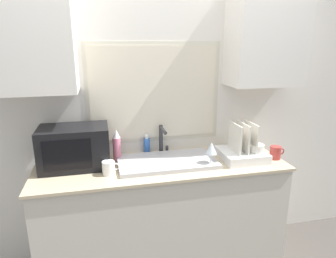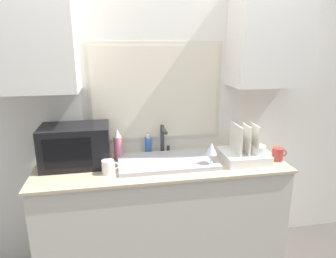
{
  "view_description": "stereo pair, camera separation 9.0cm",
  "coord_description": "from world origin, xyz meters",
  "px_view_note": "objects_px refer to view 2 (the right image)",
  "views": [
    {
      "loc": [
        -0.43,
        -1.76,
        1.79
      ],
      "look_at": [
        0.04,
        0.26,
        1.19
      ],
      "focal_mm": 32.0,
      "sensor_mm": 36.0,
      "label": 1
    },
    {
      "loc": [
        -0.34,
        -1.78,
        1.79
      ],
      "look_at": [
        0.04,
        0.26,
        1.19
      ],
      "focal_mm": 32.0,
      "sensor_mm": 36.0,
      "label": 2
    }
  ],
  "objects_px": {
    "faucet": "(163,137)",
    "wine_glass": "(211,149)",
    "mug_near_sink": "(108,167)",
    "soap_bottle": "(148,145)",
    "dish_rack": "(244,152)",
    "spray_bottle": "(118,145)",
    "microwave": "(76,146)"
  },
  "relations": [
    {
      "from": "wine_glass",
      "to": "dish_rack",
      "type": "bearing_deg",
      "value": 15.03
    },
    {
      "from": "dish_rack",
      "to": "mug_near_sink",
      "type": "xyz_separation_m",
      "value": [
        -1.03,
        -0.05,
        -0.02
      ]
    },
    {
      "from": "faucet",
      "to": "mug_near_sink",
      "type": "xyz_separation_m",
      "value": [
        -0.44,
        -0.3,
        -0.1
      ]
    },
    {
      "from": "faucet",
      "to": "dish_rack",
      "type": "bearing_deg",
      "value": -22.41
    },
    {
      "from": "mug_near_sink",
      "to": "dish_rack",
      "type": "bearing_deg",
      "value": 2.91
    },
    {
      "from": "mug_near_sink",
      "to": "soap_bottle",
      "type": "bearing_deg",
      "value": 47.12
    },
    {
      "from": "spray_bottle",
      "to": "mug_near_sink",
      "type": "relative_size",
      "value": 2.02
    },
    {
      "from": "soap_bottle",
      "to": "spray_bottle",
      "type": "bearing_deg",
      "value": -159.23
    },
    {
      "from": "microwave",
      "to": "faucet",
      "type": "bearing_deg",
      "value": 9.14
    },
    {
      "from": "soap_bottle",
      "to": "faucet",
      "type": "bearing_deg",
      "value": -22.27
    },
    {
      "from": "dish_rack",
      "to": "spray_bottle",
      "type": "xyz_separation_m",
      "value": [
        -0.96,
        0.2,
        0.05
      ]
    },
    {
      "from": "faucet",
      "to": "spray_bottle",
      "type": "bearing_deg",
      "value": -172.97
    },
    {
      "from": "faucet",
      "to": "microwave",
      "type": "relative_size",
      "value": 0.49
    },
    {
      "from": "dish_rack",
      "to": "wine_glass",
      "type": "height_order",
      "value": "dish_rack"
    },
    {
      "from": "faucet",
      "to": "dish_rack",
      "type": "height_order",
      "value": "dish_rack"
    },
    {
      "from": "faucet",
      "to": "wine_glass",
      "type": "relative_size",
      "value": 1.28
    },
    {
      "from": "spray_bottle",
      "to": "wine_glass",
      "type": "xyz_separation_m",
      "value": [
        0.66,
        -0.28,
        0.02
      ]
    },
    {
      "from": "soap_bottle",
      "to": "wine_glass",
      "type": "relative_size",
      "value": 0.85
    },
    {
      "from": "wine_glass",
      "to": "faucet",
      "type": "bearing_deg",
      "value": 132.57
    },
    {
      "from": "faucet",
      "to": "wine_glass",
      "type": "distance_m",
      "value": 0.44
    },
    {
      "from": "faucet",
      "to": "microwave",
      "type": "height_order",
      "value": "microwave"
    },
    {
      "from": "microwave",
      "to": "wine_glass",
      "type": "xyz_separation_m",
      "value": [
        0.97,
        -0.22,
        -0.01
      ]
    },
    {
      "from": "soap_bottle",
      "to": "wine_glass",
      "type": "xyz_separation_m",
      "value": [
        0.42,
        -0.37,
        0.07
      ]
    },
    {
      "from": "microwave",
      "to": "mug_near_sink",
      "type": "xyz_separation_m",
      "value": [
        0.23,
        -0.19,
        -0.1
      ]
    },
    {
      "from": "microwave",
      "to": "wine_glass",
      "type": "height_order",
      "value": "microwave"
    },
    {
      "from": "mug_near_sink",
      "to": "wine_glass",
      "type": "bearing_deg",
      "value": -2.08
    },
    {
      "from": "dish_rack",
      "to": "faucet",
      "type": "bearing_deg",
      "value": 157.59
    },
    {
      "from": "microwave",
      "to": "soap_bottle",
      "type": "distance_m",
      "value": 0.58
    },
    {
      "from": "microwave",
      "to": "spray_bottle",
      "type": "xyz_separation_m",
      "value": [
        0.3,
        0.06,
        -0.03
      ]
    },
    {
      "from": "soap_bottle",
      "to": "wine_glass",
      "type": "height_order",
      "value": "wine_glass"
    },
    {
      "from": "dish_rack",
      "to": "soap_bottle",
      "type": "distance_m",
      "value": 0.77
    },
    {
      "from": "faucet",
      "to": "wine_glass",
      "type": "bearing_deg",
      "value": -47.43
    }
  ]
}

